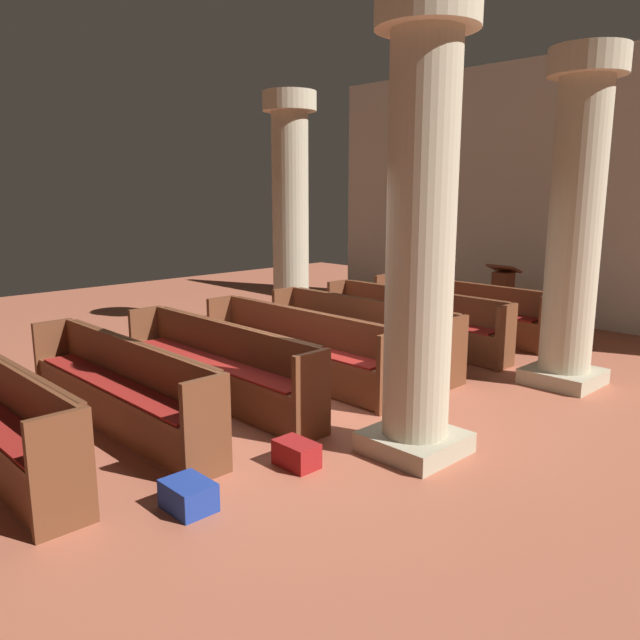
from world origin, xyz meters
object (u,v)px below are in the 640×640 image
Objects in this scene: pew_row_1 at (413,318)px; kneeler_box_red at (296,454)px; kneeler_box_blue at (188,495)px; pillar_far_side at (290,209)px; hymn_book at (421,276)px; pew_row_3 at (296,344)px; pew_row_4 at (218,361)px; pew_row_0 at (457,308)px; pillar_aisle_side at (576,218)px; pew_row_2 at (360,330)px; pew_row_5 at (119,384)px; lectern at (502,302)px; pillar_aisle_rear at (421,228)px.

kneeler_box_red is (1.82, -3.92, -0.35)m from pew_row_1.
kneeler_box_blue is 1.00× the size of kneeler_box_red.
pillar_far_side reaches higher than hymn_book.
pew_row_3 is at bearing -90.00° from pew_row_1.
pillar_far_side is 10.13× the size of kneeler_box_red.
kneeler_box_blue is (1.82, -4.97, -0.35)m from pew_row_1.
hymn_book reaches higher than kneeler_box_red.
kneeler_box_red is (1.82, -0.49, -0.35)m from pew_row_4.
pillar_aisle_side is (2.33, -1.22, 1.52)m from pew_row_0.
hymn_book is at bearing 109.47° from pew_row_2.
pew_row_0 is 6.39m from kneeler_box_blue.
pew_row_4 is at bearing 139.83° from kneeler_box_blue.
pew_row_4 is at bearing -53.48° from pillar_far_side.
pew_row_3 is 1.00× the size of pew_row_5.
kneeler_box_blue is (1.63, -7.14, -0.35)m from lectern.
pew_row_2 is 15.59× the size of hymn_book.
pew_row_2 is at bearing 141.88° from pillar_aisle_rear.
pillar_far_side is (-4.61, -0.28, 0.00)m from pillar_aisle_side.
pillar_far_side reaches higher than pew_row_3.
pew_row_1 and pew_row_3 have the same top height.
pew_row_1 is at bearing 128.09° from pillar_aisle_rear.
lectern is at bearing 79.26° from pew_row_0.
kneeler_box_blue is at bearing -12.23° from pew_row_5.
lectern is (0.19, 3.31, -0.00)m from pew_row_2.
pillar_aisle_side is (2.33, 1.07, 1.52)m from pew_row_2.
lectern is at bearing 84.89° from pew_row_1.
pew_row_4 is at bearing -90.00° from pew_row_0.
kneeler_box_red is at bearing 90.00° from kneeler_box_blue.
pillar_far_side is 3.84m from lectern.
pew_row_3 reaches higher than kneeler_box_red.
pew_row_2 is (0.00, -2.29, 0.00)m from pew_row_0.
pillar_aisle_rear reaches higher than pew_row_0.
pew_row_5 is (0.00, -5.72, 0.00)m from pew_row_0.
lectern is (-2.14, 2.24, -1.52)m from pillar_aisle_side.
pew_row_4 is at bearing -90.00° from pew_row_2.
pew_row_1 is at bearing -56.74° from hymn_book.
pew_row_3 is at bearing -90.00° from pew_row_0.
pew_row_3 is 8.22× the size of kneeler_box_red.
kneeler_box_red is at bearing -40.98° from pillar_far_side.
pew_row_0 is 4.97m from pillar_aisle_rear.
kneeler_box_blue is (-0.51, -4.90, -1.87)m from pillar_aisle_side.
pew_row_5 is at bearing -61.64° from pillar_far_side.
pillar_aisle_rear is (2.33, -2.97, 1.52)m from pew_row_1.
pillar_aisle_rear is 10.14× the size of kneeler_box_blue.
pew_row_3 is (0.00, -3.43, 0.00)m from pew_row_0.
lectern is 6.31m from kneeler_box_red.
pew_row_2 is 2.66m from hymn_book.
pew_row_4 reaches higher than kneeler_box_blue.
pew_row_4 is 1.14m from pew_row_5.
pillar_aisle_rear is (2.33, -1.83, 1.52)m from pew_row_2.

